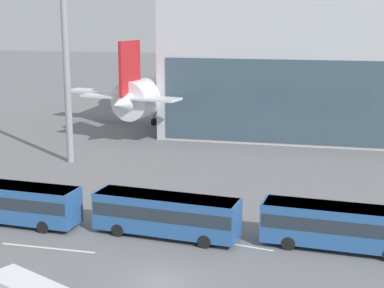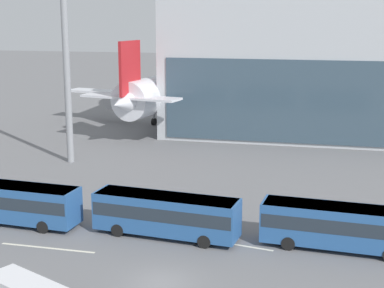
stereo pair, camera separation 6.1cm
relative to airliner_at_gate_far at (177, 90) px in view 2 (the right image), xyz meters
The scene contains 8 objects.
ground_plane 54.30m from the airliner_at_gate_far, 76.30° to the right, with size 440.00×440.00×0.00m, color slate.
airliner_at_gate_far is the anchor object (origin of this frame).
shuttle_bus_1 45.00m from the airliner_at_gate_far, 92.50° to the right, with size 11.46×3.50×3.25m.
shuttle_bus_2 46.21m from the airliner_at_gate_far, 76.22° to the right, with size 11.51×3.86×3.25m.
shuttle_bus_3 50.48m from the airliner_at_gate_far, 61.65° to the right, with size 11.46×3.55×3.25m.
floodlight_mast 28.33m from the airliner_at_gate_far, 104.03° to the right, with size 2.62×2.62×30.45m.
lane_stripe_1 49.40m from the airliner_at_gate_far, 86.31° to the right, with size 7.42×0.25×0.01m, color silver.
lane_stripe_2 47.79m from the airliner_at_gate_far, 71.21° to the right, with size 8.19×0.25×0.01m, color silver.
Camera 2 is at (9.97, -33.30, 16.70)m, focal length 55.00 mm.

